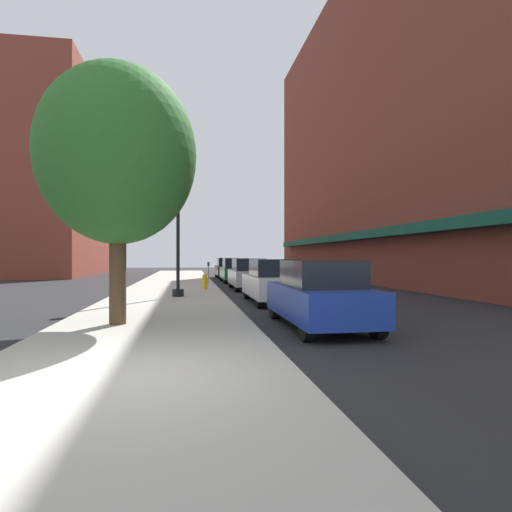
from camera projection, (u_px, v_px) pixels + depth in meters
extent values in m
plane|color=#232326|center=(244.00, 287.00, 24.13)|extent=(90.00, 90.00, 0.00)
cube|color=#A8A399|center=(174.00, 286.00, 24.47)|extent=(4.80, 50.00, 0.12)
cube|color=brown|center=(389.00, 123.00, 29.87)|extent=(6.00, 40.00, 22.62)
cube|color=#144C38|center=(344.00, 238.00, 29.31)|extent=(0.90, 34.00, 0.50)
cube|color=brown|center=(65.00, 179.00, 40.47)|extent=(6.00, 18.00, 18.52)
cube|color=#144C38|center=(28.00, 243.00, 39.92)|extent=(0.90, 15.30, 0.50)
cylinder|color=black|center=(178.00, 293.00, 17.12)|extent=(0.48, 0.48, 0.30)
cylinder|color=black|center=(178.00, 226.00, 17.12)|extent=(0.14, 0.14, 5.20)
sphere|color=silver|center=(178.00, 158.00, 17.13)|extent=(0.44, 0.44, 0.44)
cylinder|color=gold|center=(205.00, 283.00, 21.04)|extent=(0.26, 0.26, 0.62)
sphere|color=gold|center=(205.00, 276.00, 21.04)|extent=(0.24, 0.24, 0.24)
cylinder|color=gold|center=(208.00, 281.00, 21.06)|extent=(0.12, 0.10, 0.10)
cylinder|color=slate|center=(208.00, 275.00, 25.65)|extent=(0.06, 0.06, 1.05)
cube|color=#33383D|center=(208.00, 264.00, 25.65)|extent=(0.14, 0.09, 0.26)
cylinder|color=#4C3823|center=(118.00, 268.00, 10.12)|extent=(0.40, 0.40, 2.69)
ellipsoid|color=#2D6B28|center=(118.00, 155.00, 10.12)|extent=(3.78, 3.78, 4.35)
cylinder|color=black|center=(275.00, 307.00, 11.76)|extent=(0.22, 0.64, 0.64)
cylinder|color=black|center=(328.00, 306.00, 12.01)|extent=(0.22, 0.64, 0.64)
cylinder|color=black|center=(307.00, 326.00, 8.60)|extent=(0.22, 0.64, 0.64)
cylinder|color=black|center=(378.00, 324.00, 8.86)|extent=(0.22, 0.64, 0.64)
cube|color=#1E389E|center=(319.00, 302.00, 10.31)|extent=(1.80, 4.30, 0.76)
cube|color=black|center=(321.00, 274.00, 10.16)|extent=(1.56, 2.20, 0.64)
cylinder|color=black|center=(247.00, 291.00, 17.38)|extent=(0.22, 0.64, 0.64)
cylinder|color=black|center=(283.00, 291.00, 17.63)|extent=(0.22, 0.64, 0.64)
cylinder|color=black|center=(260.00, 299.00, 14.22)|extent=(0.22, 0.64, 0.64)
cylinder|color=black|center=(304.00, 298.00, 14.47)|extent=(0.22, 0.64, 0.64)
cube|color=silver|center=(273.00, 286.00, 15.92)|extent=(1.80, 4.30, 0.76)
cube|color=black|center=(274.00, 268.00, 15.78)|extent=(1.56, 2.20, 0.64)
cylinder|color=black|center=(231.00, 282.00, 23.84)|extent=(0.22, 0.64, 0.64)
cylinder|color=black|center=(258.00, 282.00, 24.09)|extent=(0.22, 0.64, 0.64)
cylinder|color=black|center=(237.00, 286.00, 20.68)|extent=(0.22, 0.64, 0.64)
cylinder|color=black|center=(268.00, 285.00, 20.93)|extent=(0.22, 0.64, 0.64)
cube|color=#B2B2BA|center=(248.00, 277.00, 22.38)|extent=(1.80, 4.30, 0.76)
cube|color=black|center=(249.00, 264.00, 22.24)|extent=(1.56, 2.20, 0.64)
cylinder|color=black|center=(222.00, 277.00, 30.18)|extent=(0.22, 0.64, 0.64)
cylinder|color=black|center=(243.00, 276.00, 30.43)|extent=(0.22, 0.64, 0.64)
cylinder|color=black|center=(226.00, 279.00, 27.02)|extent=(0.22, 0.64, 0.64)
cylinder|color=black|center=(250.00, 279.00, 27.27)|extent=(0.22, 0.64, 0.64)
cube|color=#196638|center=(235.00, 273.00, 28.73)|extent=(1.80, 4.30, 0.76)
cube|color=black|center=(235.00, 263.00, 28.58)|extent=(1.56, 2.20, 0.64)
cylinder|color=black|center=(216.00, 273.00, 35.75)|extent=(0.22, 0.64, 0.64)
cylinder|color=black|center=(235.00, 273.00, 36.00)|extent=(0.22, 0.64, 0.64)
cylinder|color=black|center=(219.00, 275.00, 32.59)|extent=(0.22, 0.64, 0.64)
cylinder|color=black|center=(239.00, 275.00, 32.85)|extent=(0.22, 0.64, 0.64)
cube|color=black|center=(227.00, 270.00, 34.30)|extent=(1.80, 4.30, 0.76)
cube|color=black|center=(227.00, 262.00, 34.15)|extent=(1.56, 2.20, 0.64)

